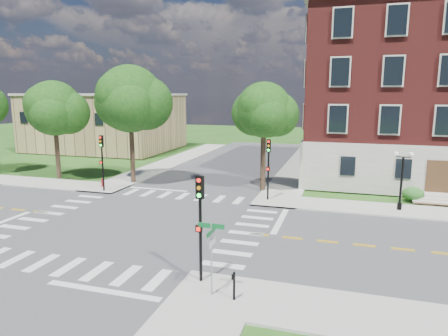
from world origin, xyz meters
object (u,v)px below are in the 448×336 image
(street_sign_pole, at_px, (212,245))
(push_button_post, at_px, (234,285))
(traffic_signal_ne, at_px, (268,161))
(fire_hydrant, at_px, (103,183))
(twin_lamp_west, at_px, (402,177))
(traffic_signal_nw, at_px, (102,156))
(traffic_signal_se, at_px, (200,215))

(street_sign_pole, xyz_separation_m, push_button_post, (1.00, -0.17, -1.51))
(traffic_signal_ne, distance_m, fire_hydrant, 15.37)
(traffic_signal_ne, bearing_deg, push_button_post, -84.14)
(twin_lamp_west, bearing_deg, traffic_signal_ne, -179.76)
(traffic_signal_ne, height_order, fire_hydrant, traffic_signal_ne)
(traffic_signal_ne, bearing_deg, twin_lamp_west, 0.24)
(street_sign_pole, bearing_deg, push_button_post, -9.46)
(traffic_signal_nw, xyz_separation_m, twin_lamp_west, (23.78, 1.23, -0.66))
(push_button_post, bearing_deg, fire_hydrant, 136.28)
(push_button_post, distance_m, fire_hydrant, 23.19)
(twin_lamp_west, bearing_deg, push_button_post, -116.71)
(traffic_signal_ne, distance_m, twin_lamp_west, 9.66)
(street_sign_pole, bearing_deg, traffic_signal_nw, 135.48)
(traffic_signal_se, bearing_deg, traffic_signal_ne, 89.03)
(traffic_signal_se, xyz_separation_m, traffic_signal_nw, (-13.89, 13.48, 0.00))
(traffic_signal_se, xyz_separation_m, traffic_signal_ne, (0.25, 14.67, 0.00))
(traffic_signal_se, relative_size, fire_hydrant, 6.40)
(traffic_signal_nw, height_order, push_button_post, traffic_signal_nw)
(traffic_signal_se, xyz_separation_m, twin_lamp_west, (9.89, 14.71, -0.66))
(push_button_post, xyz_separation_m, fire_hydrant, (-16.76, 16.02, -0.33))
(traffic_signal_nw, distance_m, fire_hydrant, 3.19)
(traffic_signal_ne, height_order, twin_lamp_west, traffic_signal_ne)
(twin_lamp_west, relative_size, push_button_post, 3.53)
(twin_lamp_west, relative_size, street_sign_pole, 1.36)
(traffic_signal_se, xyz_separation_m, push_button_post, (1.88, -1.21, -2.39))
(traffic_signal_ne, relative_size, twin_lamp_west, 1.13)
(push_button_post, bearing_deg, traffic_signal_nw, 137.03)
(traffic_signal_se, height_order, fire_hydrant, traffic_signal_se)
(traffic_signal_se, bearing_deg, traffic_signal_nw, 135.87)
(traffic_signal_se, bearing_deg, twin_lamp_west, 56.10)
(traffic_signal_ne, distance_m, traffic_signal_nw, 14.19)
(traffic_signal_nw, height_order, twin_lamp_west, traffic_signal_nw)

